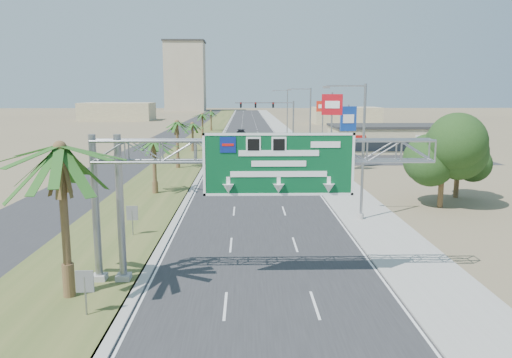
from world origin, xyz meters
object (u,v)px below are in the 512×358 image
Objects in this scene: car_left_lane at (229,175)px; car_right_lane at (285,148)px; palm_near at (60,149)px; store_building at (388,139)px; car_far at (241,133)px; pole_sign_red_far at (323,110)px; car_mid_lane at (259,152)px; pole_sign_red_near at (332,110)px; signal_mast at (282,119)px; pole_sign_blue at (348,121)px; sign_gantry at (246,162)px.

car_right_lane is (8.05, 26.32, -0.09)m from car_left_lane.
store_building is (31.20, 58.00, -4.93)m from palm_near.
car_left_lane reaches higher than car_far.
store_building is 37.41m from car_left_lane.
car_far is 28.27m from pole_sign_red_far.
car_mid_lane is 0.98× the size of car_right_lane.
pole_sign_red_near reaches higher than car_far.
car_right_lane is (14.40, 56.38, -6.23)m from palm_near.
signal_mast is 28.14m from pole_sign_red_near.
pole_sign_blue is (10.56, -11.50, 5.09)m from car_mid_lane.
pole_sign_blue is at bearing -75.53° from signal_mast.
pole_sign_red_near reaches higher than car_left_lane.
store_building is 3.58× the size of car_right_lane.
pole_sign_red_near is (18.20, 36.22, 0.50)m from palm_near.
store_building is at bearing 60.92° from pole_sign_blue.
signal_mast is 35.09m from car_left_lane.
sign_gantry is 2.01× the size of palm_near.
sign_gantry is 60.77m from store_building.
store_building is 2.27× the size of pole_sign_blue.
car_left_lane is at bearing -103.30° from signal_mast.
pole_sign_red_near is (8.00, -14.51, 6.62)m from car_mid_lane.
signal_mast is at bearing -71.79° from car_far.
sign_gantry is 35.76m from pole_sign_red_near.
car_left_lane is 27.53m from car_right_lane.
pole_sign_blue is at bearing -119.08° from store_building.
palm_near is 1.66× the size of car_right_lane.
car_left_lane reaches higher than car_right_lane.
car_left_lane is 0.56× the size of pole_sign_red_far.
sign_gantry is at bearing -108.69° from pole_sign_blue.
signal_mast reaches higher than store_building.
pole_sign_blue is at bearing 62.11° from palm_near.
palm_near is 58.52m from car_right_lane.
palm_near reaches higher than car_mid_lane.
pole_sign_red_far is (13.16, 61.13, 0.41)m from sign_gantry.
pole_sign_blue is (2.56, 3.01, -1.54)m from pole_sign_red_near.
car_far is 0.61× the size of pole_sign_blue.
signal_mast is at bearing 72.24° from car_mid_lane.
store_building is at bearing 59.17° from pole_sign_red_near.
sign_gantry is at bearing -112.36° from store_building.
sign_gantry is 3.33× the size of car_right_lane.
car_right_lane is 1.04× the size of car_far.
car_right_lane is 0.61× the size of pole_sign_red_far.
car_left_lane is at bearing -114.37° from pole_sign_red_far.
sign_gantry is at bearing -102.15° from pole_sign_red_far.
sign_gantry is 85.10m from car_far.
car_mid_lane reaches higher than car_left_lane.
car_far is at bearing 129.77° from store_building.
pole_sign_blue reaches higher than car_right_lane.
signal_mast is 7.17m from pole_sign_red_far.
signal_mast is 14.47m from car_mid_lane.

